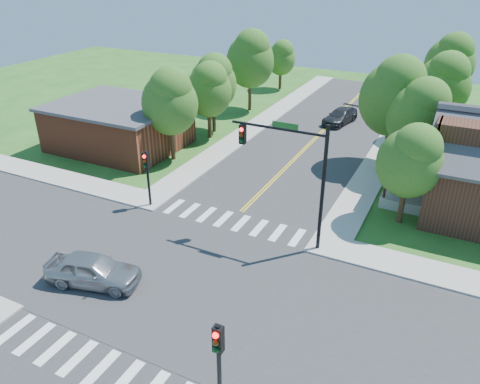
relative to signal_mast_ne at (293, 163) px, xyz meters
The scene contains 24 objects.
ground 8.37m from the signal_mast_ne, 125.00° to the right, with size 100.00×100.00×0.00m, color #245319.
road_ns 8.36m from the signal_mast_ne, 125.00° to the right, with size 10.00×90.00×0.04m, color #2D2D30.
road_ew 8.36m from the signal_mast_ne, 125.00° to the right, with size 90.00×10.00×0.04m, color #2D2D30.
intersection_patch 8.37m from the signal_mast_ne, 125.00° to the right, with size 10.20×10.20×0.06m, color #2D2D30.
sidewalk_nw 22.73m from the signal_mast_ne, 152.60° to the left, with size 40.00×40.00×0.14m.
crosswalk_north 6.23m from the signal_mast_ne, behind, with size 8.85×2.00×0.01m.
crosswalk_south 13.32m from the signal_mast_ne, 108.36° to the right, with size 8.85×2.00×0.01m.
centerline 8.34m from the signal_mast_ne, 125.00° to the right, with size 0.30×90.00×0.01m.
signal_mast_ne is the anchor object (origin of this frame).
signal_pole_se 11.55m from the signal_mast_ne, 81.44° to the right, with size 0.34×0.42×3.80m.
signal_pole_nw 9.76m from the signal_mast_ne, behind, with size 0.34×0.42×3.80m.
building_nw 19.87m from the signal_mast_ne, 157.21° to the left, with size 10.40×8.40×3.73m.
tree_e_a 7.35m from the signal_mast_ne, 43.90° to the left, with size 3.73×3.54×6.34m.
tree_e_b 12.80m from the signal_mast_ne, 68.09° to the left, with size 4.36×4.15×7.42m.
tree_e_c 21.30m from the signal_mast_ne, 75.27° to the left, with size 4.57×4.34×7.76m.
tree_e_d 30.06m from the signal_mast_ne, 79.95° to the left, with size 4.75×4.51×8.07m.
tree_w_a 14.44m from the signal_mast_ne, 149.98° to the left, with size 4.33×4.11×7.36m.
tree_w_b 19.27m from the signal_mast_ne, 131.65° to the left, with size 4.20×3.99×7.13m.
tree_w_c 25.33m from the signal_mast_ne, 120.20° to the left, with size 4.84×4.59×8.22m.
tree_w_d 33.95m from the signal_mast_ne, 112.79° to the left, with size 3.43×3.26×5.84m.
tree_house 13.87m from the signal_mast_ne, 78.78° to the left, with size 4.95×4.71×8.42m.
tree_bldg 17.79m from the signal_mast_ne, 133.96° to the left, with size 3.99×3.79×6.78m.
car_silver 11.34m from the signal_mast_ne, 132.96° to the right, with size 4.98×2.97×1.59m, color #A3A5AA.
car_dgrey 22.35m from the signal_mast_ne, 98.22° to the left, with size 2.85×5.02×1.37m, color #2A2C2F.
Camera 1 is at (11.35, -15.58, 14.49)m, focal length 35.00 mm.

